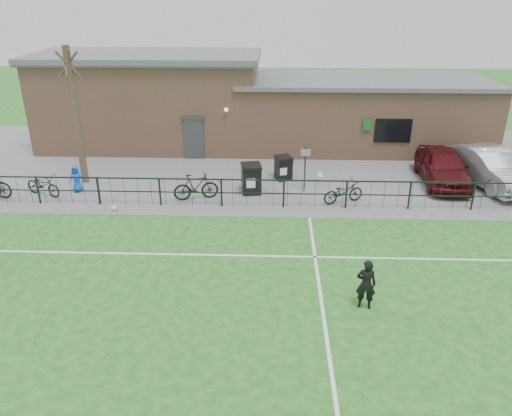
{
  "coord_description": "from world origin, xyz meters",
  "views": [
    {
      "loc": [
        0.57,
        -10.47,
        8.27
      ],
      "look_at": [
        0.0,
        5.0,
        1.3
      ],
      "focal_mm": 35.0,
      "sensor_mm": 36.0,
      "label": 1
    }
  ],
  "objects_px": {
    "wheelie_bin_left": "(251,179)",
    "wheelie_bin_right": "(283,169)",
    "bicycle_c": "(43,185)",
    "bicycle_d": "(196,187)",
    "bicycle_e": "(343,192)",
    "spectator_child": "(76,179)",
    "car_silver": "(490,167)",
    "ball_ground": "(114,208)",
    "car_maroon": "(443,167)",
    "bare_tree": "(76,117)",
    "sign_post": "(305,169)"
  },
  "relations": [
    {
      "from": "car_silver",
      "to": "bicycle_d",
      "type": "distance_m",
      "value": 13.01
    },
    {
      "from": "bicycle_c",
      "to": "bicycle_d",
      "type": "distance_m",
      "value": 6.57
    },
    {
      "from": "wheelie_bin_left",
      "to": "bicycle_e",
      "type": "relative_size",
      "value": 0.67
    },
    {
      "from": "bicycle_c",
      "to": "bicycle_e",
      "type": "bearing_deg",
      "value": -68.87
    },
    {
      "from": "wheelie_bin_left",
      "to": "bicycle_e",
      "type": "distance_m",
      "value": 3.95
    },
    {
      "from": "bicycle_d",
      "to": "car_silver",
      "type": "bearing_deg",
      "value": -95.98
    },
    {
      "from": "sign_post",
      "to": "bicycle_e",
      "type": "bearing_deg",
      "value": -37.96
    },
    {
      "from": "car_maroon",
      "to": "spectator_child",
      "type": "distance_m",
      "value": 16.15
    },
    {
      "from": "bicycle_e",
      "to": "bicycle_d",
      "type": "bearing_deg",
      "value": 66.72
    },
    {
      "from": "wheelie_bin_left",
      "to": "spectator_child",
      "type": "xyz_separation_m",
      "value": [
        -7.53,
        -0.21,
        -0.0
      ]
    },
    {
      "from": "wheelie_bin_right",
      "to": "car_silver",
      "type": "relative_size",
      "value": 0.2
    },
    {
      "from": "spectator_child",
      "to": "bicycle_e",
      "type": "bearing_deg",
      "value": -8.43
    },
    {
      "from": "wheelie_bin_right",
      "to": "car_silver",
      "type": "distance_m",
      "value": 9.17
    },
    {
      "from": "bare_tree",
      "to": "ball_ground",
      "type": "relative_size",
      "value": 25.33
    },
    {
      "from": "bicycle_d",
      "to": "ball_ground",
      "type": "bearing_deg",
      "value": 96.13
    },
    {
      "from": "spectator_child",
      "to": "bicycle_c",
      "type": "bearing_deg",
      "value": -166.12
    },
    {
      "from": "wheelie_bin_left",
      "to": "spectator_child",
      "type": "distance_m",
      "value": 7.53
    },
    {
      "from": "bicycle_c",
      "to": "bare_tree",
      "type": "bearing_deg",
      "value": -13.63
    },
    {
      "from": "bicycle_c",
      "to": "bicycle_d",
      "type": "bearing_deg",
      "value": -69.25
    },
    {
      "from": "car_silver",
      "to": "ball_ground",
      "type": "relative_size",
      "value": 20.75
    },
    {
      "from": "sign_post",
      "to": "bicycle_d",
      "type": "height_order",
      "value": "sign_post"
    },
    {
      "from": "car_maroon",
      "to": "bicycle_e",
      "type": "height_order",
      "value": "car_maroon"
    },
    {
      "from": "bicycle_d",
      "to": "bicycle_e",
      "type": "bearing_deg",
      "value": -106.73
    },
    {
      "from": "car_maroon",
      "to": "bicycle_c",
      "type": "bearing_deg",
      "value": -170.0
    },
    {
      "from": "spectator_child",
      "to": "car_maroon",
      "type": "bearing_deg",
      "value": 1.24
    },
    {
      "from": "bicycle_e",
      "to": "spectator_child",
      "type": "relative_size",
      "value": 1.49
    },
    {
      "from": "wheelie_bin_left",
      "to": "wheelie_bin_right",
      "type": "xyz_separation_m",
      "value": [
        1.4,
        1.68,
        -0.09
      ]
    },
    {
      "from": "bare_tree",
      "to": "spectator_child",
      "type": "distance_m",
      "value": 2.68
    },
    {
      "from": "bicycle_d",
      "to": "spectator_child",
      "type": "distance_m",
      "value": 5.31
    },
    {
      "from": "bare_tree",
      "to": "wheelie_bin_left",
      "type": "bearing_deg",
      "value": -7.38
    },
    {
      "from": "car_maroon",
      "to": "bicycle_e",
      "type": "bearing_deg",
      "value": -149.78
    },
    {
      "from": "bare_tree",
      "to": "bicycle_d",
      "type": "bearing_deg",
      "value": -18.96
    },
    {
      "from": "car_maroon",
      "to": "wheelie_bin_right",
      "type": "bearing_deg",
      "value": -178.82
    },
    {
      "from": "sign_post",
      "to": "spectator_child",
      "type": "relative_size",
      "value": 1.7
    },
    {
      "from": "sign_post",
      "to": "car_maroon",
      "type": "height_order",
      "value": "sign_post"
    },
    {
      "from": "wheelie_bin_right",
      "to": "ball_ground",
      "type": "bearing_deg",
      "value": -168.57
    },
    {
      "from": "bicycle_e",
      "to": "spectator_child",
      "type": "height_order",
      "value": "spectator_child"
    },
    {
      "from": "wheelie_bin_left",
      "to": "car_maroon",
      "type": "bearing_deg",
      "value": 0.12
    },
    {
      "from": "wheelie_bin_left",
      "to": "bicycle_d",
      "type": "height_order",
      "value": "wheelie_bin_left"
    },
    {
      "from": "car_silver",
      "to": "ball_ground",
      "type": "height_order",
      "value": "car_silver"
    },
    {
      "from": "wheelie_bin_left",
      "to": "car_maroon",
      "type": "xyz_separation_m",
      "value": [
        8.53,
        1.44,
        0.19
      ]
    },
    {
      "from": "bicycle_d",
      "to": "bicycle_e",
      "type": "xyz_separation_m",
      "value": [
        6.08,
        -0.11,
        -0.1
      ]
    },
    {
      "from": "sign_post",
      "to": "wheelie_bin_right",
      "type": "bearing_deg",
      "value": 121.48
    },
    {
      "from": "wheelie_bin_left",
      "to": "spectator_child",
      "type": "relative_size",
      "value": 1.0
    },
    {
      "from": "car_silver",
      "to": "bicycle_e",
      "type": "relative_size",
      "value": 2.79
    },
    {
      "from": "car_silver",
      "to": "bicycle_e",
      "type": "xyz_separation_m",
      "value": [
        -6.74,
        -2.3,
        -0.35
      ]
    },
    {
      "from": "sign_post",
      "to": "car_silver",
      "type": "xyz_separation_m",
      "value": [
        8.27,
        1.11,
        -0.19
      ]
    },
    {
      "from": "bicycle_d",
      "to": "ball_ground",
      "type": "relative_size",
      "value": 7.9
    },
    {
      "from": "bicycle_e",
      "to": "car_maroon",
      "type": "bearing_deg",
      "value": -85.16
    },
    {
      "from": "car_maroon",
      "to": "bicycle_e",
      "type": "relative_size",
      "value": 2.61
    }
  ]
}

